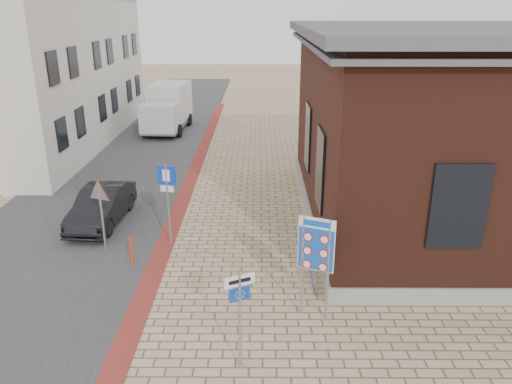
# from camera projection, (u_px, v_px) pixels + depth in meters

# --- Properties ---
(ground) EXTENTS (120.00, 120.00, 0.00)m
(ground) POSITION_uv_depth(u_px,v_px,m) (214.00, 326.00, 12.27)
(ground) COLOR tan
(ground) RESTS_ON ground
(road_strip) EXTENTS (7.00, 60.00, 0.02)m
(road_strip) POSITION_uv_depth(u_px,v_px,m) (134.00, 156.00, 26.36)
(road_strip) COLOR #38383A
(road_strip) RESTS_ON ground
(curb_strip) EXTENTS (0.60, 40.00, 0.02)m
(curb_strip) POSITION_uv_depth(u_px,v_px,m) (187.00, 188.00, 21.65)
(curb_strip) COLOR maroon
(curb_strip) RESTS_ON ground
(brick_building) EXTENTS (13.00, 13.00, 6.80)m
(brick_building) POSITION_uv_depth(u_px,v_px,m) (482.00, 125.00, 17.56)
(brick_building) COLOR gray
(brick_building) RESTS_ON ground
(townhouse_mid) EXTENTS (7.40, 6.40, 9.10)m
(townhouse_mid) POSITION_uv_depth(u_px,v_px,m) (41.00, 61.00, 27.62)
(townhouse_mid) COLOR beige
(townhouse_mid) RESTS_ON ground
(townhouse_far) EXTENTS (7.40, 6.40, 8.30)m
(townhouse_far) POSITION_uv_depth(u_px,v_px,m) (79.00, 58.00, 33.38)
(townhouse_far) COLOR beige
(townhouse_far) RESTS_ON ground
(bike_rack) EXTENTS (0.08, 1.80, 0.60)m
(bike_rack) POSITION_uv_depth(u_px,v_px,m) (313.00, 273.00, 14.23)
(bike_rack) COLOR slate
(bike_rack) RESTS_ON ground
(sedan) EXTENTS (1.62, 4.06, 1.31)m
(sedan) POSITION_uv_depth(u_px,v_px,m) (102.00, 206.00, 17.96)
(sedan) COLOR black
(sedan) RESTS_ON ground
(box_truck) EXTENTS (2.57, 5.56, 2.85)m
(box_truck) POSITION_uv_depth(u_px,v_px,m) (167.00, 107.00, 31.27)
(box_truck) COLOR slate
(box_truck) RESTS_ON ground
(border_sign) EXTENTS (0.87, 0.40, 2.69)m
(border_sign) POSITION_uv_depth(u_px,v_px,m) (316.00, 247.00, 12.05)
(border_sign) COLOR gray
(border_sign) RESTS_ON ground
(essen_sign) EXTENTS (0.61, 0.31, 2.44)m
(essen_sign) POSITION_uv_depth(u_px,v_px,m) (240.00, 304.00, 10.30)
(essen_sign) COLOR gray
(essen_sign) RESTS_ON ground
(parking_sign) EXTENTS (0.61, 0.20, 2.81)m
(parking_sign) POSITION_uv_depth(u_px,v_px,m) (167.00, 189.00, 15.82)
(parking_sign) COLOR gray
(parking_sign) RESTS_ON ground
(yield_sign) EXTENTS (0.81, 0.38, 2.39)m
(yield_sign) POSITION_uv_depth(u_px,v_px,m) (100.00, 199.00, 15.39)
(yield_sign) COLOR gray
(yield_sign) RESTS_ON ground
(bollard) EXTENTS (0.09, 0.09, 0.93)m
(bollard) POSITION_uv_depth(u_px,v_px,m) (132.00, 252.00, 14.99)
(bollard) COLOR red
(bollard) RESTS_ON ground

